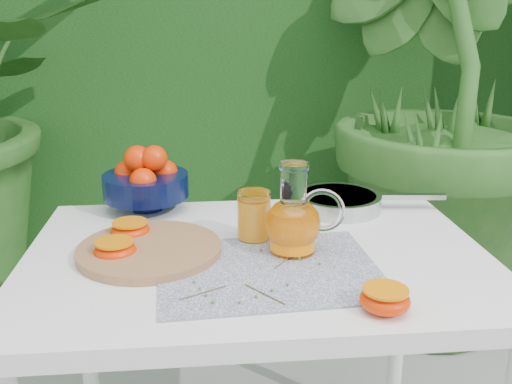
{
  "coord_description": "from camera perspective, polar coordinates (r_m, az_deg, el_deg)",
  "views": [
    {
      "loc": [
        -0.0,
        -1.04,
        1.25
      ],
      "look_at": [
        0.11,
        0.11,
        0.88
      ],
      "focal_mm": 40.0,
      "sensor_mm": 36.0,
      "label": 1
    }
  ],
  "objects": [
    {
      "name": "hedge_backdrop",
      "position": [
        3.1,
        -4.56,
        16.69
      ],
      "size": [
        8.0,
        1.65,
        2.5
      ],
      "color": "#133F12",
      "rests_on": "ground"
    },
    {
      "name": "potted_plant_right",
      "position": [
        2.35,
        16.84,
        9.68
      ],
      "size": [
        2.45,
        2.45,
        1.9
      ],
      "primitive_type": "imported",
      "rotation": [
        0.0,
        0.0,
        1.94
      ],
      "color": "#296121",
      "rests_on": "ground"
    },
    {
      "name": "white_table",
      "position": [
        1.28,
        0.09,
        -9.33
      ],
      "size": [
        1.0,
        0.7,
        0.75
      ],
      "color": "white",
      "rests_on": "ground"
    },
    {
      "name": "placemat",
      "position": [
        1.16,
        1.27,
        -7.77
      ],
      "size": [
        0.46,
        0.37,
        0.0
      ],
      "primitive_type": "cube",
      "rotation": [
        0.0,
        0.0,
        0.06
      ],
      "color": "#0D194C",
      "rests_on": "white_table"
    },
    {
      "name": "cutting_board",
      "position": [
        1.25,
        -10.59,
        -5.71
      ],
      "size": [
        0.39,
        0.39,
        0.02
      ],
      "primitive_type": "cylinder",
      "rotation": [
        0.0,
        0.0,
        -0.32
      ],
      "color": "olive",
      "rests_on": "white_table"
    },
    {
      "name": "fruit_bowl",
      "position": [
        1.51,
        -10.96,
        1.18
      ],
      "size": [
        0.22,
        0.22,
        0.17
      ],
      "color": "black",
      "rests_on": "white_table"
    },
    {
      "name": "juice_pitcher",
      "position": [
        1.22,
        3.83,
        -2.98
      ],
      "size": [
        0.18,
        0.15,
        0.2
      ],
      "color": "white",
      "rests_on": "white_table"
    },
    {
      "name": "juice_tumbler",
      "position": [
        1.29,
        -0.21,
        -2.44
      ],
      "size": [
        0.09,
        0.09,
        0.11
      ],
      "color": "white",
      "rests_on": "white_table"
    },
    {
      "name": "saute_pan",
      "position": [
        1.51,
        8.36,
        -0.89
      ],
      "size": [
        0.4,
        0.24,
        0.04
      ],
      "color": "#ACACB0",
      "rests_on": "white_table"
    },
    {
      "name": "orange_halves",
      "position": [
        1.17,
        -5.88,
        -6.46
      ],
      "size": [
        0.61,
        0.49,
        0.04
      ],
      "color": "#F93D02",
      "rests_on": "white_table"
    },
    {
      "name": "thyme_sprigs",
      "position": [
        1.11,
        -0.03,
        -8.66
      ],
      "size": [
        0.29,
        0.25,
        0.01
      ],
      "color": "brown",
      "rests_on": "white_table"
    }
  ]
}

